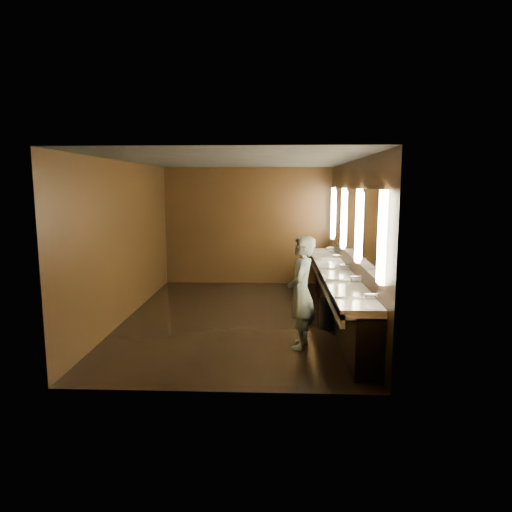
# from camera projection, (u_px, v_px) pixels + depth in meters

# --- Properties ---
(floor) EXTENTS (6.00, 6.00, 0.00)m
(floor) POSITION_uv_depth(u_px,v_px,m) (238.00, 318.00, 8.26)
(floor) COLOR black
(floor) RESTS_ON ground
(ceiling) EXTENTS (4.00, 6.00, 0.02)m
(ceiling) POSITION_uv_depth(u_px,v_px,m) (237.00, 160.00, 7.83)
(ceiling) COLOR #2D2D2B
(ceiling) RESTS_ON wall_back
(wall_back) EXTENTS (4.00, 0.02, 2.80)m
(wall_back) POSITION_uv_depth(u_px,v_px,m) (248.00, 226.00, 11.01)
(wall_back) COLOR black
(wall_back) RESTS_ON floor
(wall_front) EXTENTS (4.00, 0.02, 2.80)m
(wall_front) POSITION_uv_depth(u_px,v_px,m) (215.00, 274.00, 5.09)
(wall_front) COLOR black
(wall_front) RESTS_ON floor
(wall_left) EXTENTS (0.02, 6.00, 2.80)m
(wall_left) POSITION_uv_depth(u_px,v_px,m) (126.00, 241.00, 8.13)
(wall_left) COLOR black
(wall_left) RESTS_ON floor
(wall_right) EXTENTS (0.02, 6.00, 2.80)m
(wall_right) POSITION_uv_depth(u_px,v_px,m) (351.00, 242.00, 7.97)
(wall_right) COLOR black
(wall_right) RESTS_ON floor
(sink_counter) EXTENTS (0.55, 5.40, 1.01)m
(sink_counter) POSITION_uv_depth(u_px,v_px,m) (338.00, 292.00, 8.11)
(sink_counter) COLOR black
(sink_counter) RESTS_ON floor
(mirror_band) EXTENTS (0.06, 5.03, 1.15)m
(mirror_band) POSITION_uv_depth(u_px,v_px,m) (351.00, 222.00, 7.91)
(mirror_band) COLOR #FFE9B9
(mirror_band) RESTS_ON wall_right
(person) EXTENTS (0.51, 0.67, 1.66)m
(person) POSITION_uv_depth(u_px,v_px,m) (301.00, 292.00, 6.66)
(person) COLOR #8BC0CF
(person) RESTS_ON floor
(trash_bin) EXTENTS (0.42, 0.42, 0.50)m
(trash_bin) POSITION_uv_depth(u_px,v_px,m) (329.00, 314.00, 7.62)
(trash_bin) COLOR black
(trash_bin) RESTS_ON floor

